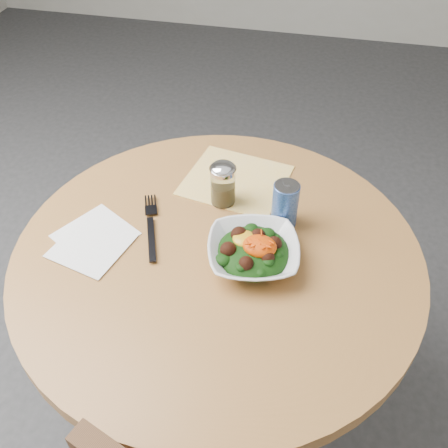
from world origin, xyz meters
TOP-DOWN VIEW (x-y plane):
  - ground at (0.00, 0.00)m, footprint 6.00×6.00m
  - table at (0.00, 0.00)m, footprint 0.90×0.90m
  - cloth_napkin at (-0.01, 0.25)m, footprint 0.28×0.26m
  - paper_napkins at (-0.28, -0.04)m, footprint 0.20×0.23m
  - salad_bowl at (0.08, -0.01)m, footprint 0.23×0.23m
  - fork at (-0.17, 0.04)m, footprint 0.10×0.22m
  - spice_shaker at (-0.02, 0.16)m, footprint 0.06×0.06m
  - beverage_can at (0.13, 0.12)m, footprint 0.06×0.06m

SIDE VIEW (x-z plane):
  - ground at x=0.00m, z-range 0.00..0.00m
  - table at x=0.00m, z-range 0.18..0.93m
  - cloth_napkin at x=-0.01m, z-range 0.75..0.75m
  - paper_napkins at x=-0.28m, z-range 0.75..0.75m
  - fork at x=-0.17m, z-range 0.75..0.76m
  - salad_bowl at x=0.08m, z-range 0.74..0.81m
  - spice_shaker at x=-0.02m, z-range 0.75..0.86m
  - beverage_can at x=0.13m, z-range 0.75..0.86m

